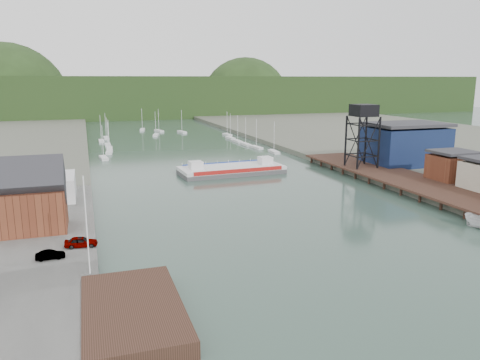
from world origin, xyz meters
TOP-DOWN VIEW (x-y plane):
  - ground at (0.00, 0.00)m, footprint 600.00×600.00m
  - east_land at (92.00, 80.00)m, footprint 120.00×400.00m
  - west_quay at (-40.00, 20.00)m, footprint 16.00×80.00m
  - west_stage at (-29.00, 0.00)m, footprint 10.00×18.00m
  - east_pier at (37.00, 45.00)m, footprint 14.00×70.00m
  - harbor_building at (-42.00, 30.00)m, footprint 12.20×8.20m
  - white_shed at (-44.00, 50.00)m, footprint 18.00×12.00m
  - flagpole at (-33.00, 10.00)m, footprint 0.16×0.16m
  - lift_tower at (35.00, 58.00)m, footprint 6.50×6.50m
  - blue_shed at (50.00, 60.00)m, footprint 20.50×14.50m
  - marina_sailboats at (0.08, 138.46)m, footprint 57.71×92.65m
  - distant_hills at (-3.98, 301.35)m, footprint 500.00×120.00m
  - chain_ferry at (3.51, 69.94)m, footprint 27.76×12.56m
  - car_west_a at (-34.00, 19.89)m, footprint 4.56×2.22m
  - car_west_b at (-37.78, 16.37)m, footprint 3.66×1.38m

SIDE VIEW (x-z plane):
  - ground at x=0.00m, z-range 0.00..0.00m
  - east_land at x=92.00m, z-range -1.60..1.60m
  - marina_sailboats at x=0.08m, z-range -0.10..0.80m
  - west_quay at x=-40.00m, z-range 0.00..1.60m
  - west_stage at x=-29.00m, z-range 0.00..1.80m
  - chain_ferry at x=3.51m, z-range -0.83..3.08m
  - east_pier at x=37.00m, z-range 0.67..3.12m
  - car_west_b at x=-37.78m, z-range 1.60..2.79m
  - car_west_a at x=-34.00m, z-range 1.60..3.10m
  - white_shed at x=-44.00m, z-range 1.60..6.10m
  - harbor_building at x=-42.00m, z-range 1.64..10.54m
  - blue_shed at x=50.00m, z-range 1.41..12.71m
  - flagpole at x=-33.00m, z-range 1.60..13.60m
  - distant_hills at x=-3.98m, z-range -29.62..50.38m
  - lift_tower at x=35.00m, z-range 7.65..23.65m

